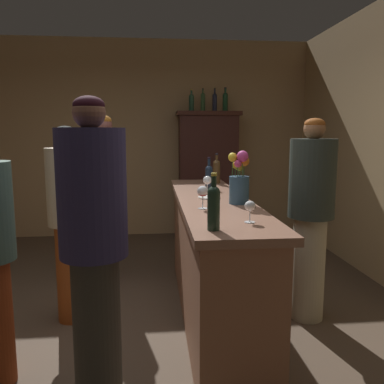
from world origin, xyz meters
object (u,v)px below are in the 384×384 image
patron_tall (94,243)px  bartender (311,212)px  bar_counter (212,258)px  flower_arrangement (239,181)px  patron_by_cabinet (69,216)px  display_bottle_left (191,102)px  wine_glass_rear (207,181)px  wine_bottle_merlot (209,175)px  display_cabinet (208,173)px  display_bottle_midleft (203,101)px  wine_glass_mid (250,207)px  wine_glass_front (203,192)px  cheese_plate (209,197)px  display_bottle_midright (225,101)px  wine_bottle_chardonnay (214,205)px  patron_redhead (104,190)px  display_bottle_center (215,101)px  wine_bottle_pinot (217,170)px

patron_tall → bartender: bearing=-5.3°
bar_counter → flower_arrangement: bearing=-59.9°
patron_by_cabinet → display_bottle_left: bearing=54.2°
wine_glass_rear → wine_bottle_merlot: bearing=79.9°
display_cabinet → wine_bottle_merlot: display_cabinet is taller
display_bottle_midleft → bartender: 2.94m
wine_glass_mid → display_bottle_left: bearing=90.2°
wine_glass_front → bartender: bartender is taller
bar_counter → wine_bottle_merlot: 0.85m
wine_bottle_merlot → bartender: 1.03m
display_cabinet → cheese_plate: display_cabinet is taller
display_bottle_midright → bartender: bearing=-85.0°
cheese_plate → patron_tall: 1.28m
display_bottle_midright → patron_by_cabinet: (-1.72, -2.51, -1.11)m
wine_bottle_merlot → wine_glass_mid: wine_bottle_merlot is taller
bar_counter → display_bottle_midleft: size_ratio=7.94×
wine_glass_rear → patron_by_cabinet: size_ratio=0.10×
wine_bottle_chardonnay → wine_bottle_merlot: size_ratio=1.06×
display_cabinet → patron_redhead: 2.10m
wine_bottle_merlot → bartender: size_ratio=0.18×
display_bottle_midleft → bartender: display_bottle_midleft is taller
wine_glass_mid → display_bottle_left: size_ratio=0.42×
display_bottle_midright → bartender: display_bottle_midright is taller
wine_bottle_merlot → flower_arrangement: bearing=-82.7°
patron_redhead → patron_tall: bearing=-48.1°
bartender → display_bottle_left: bearing=-90.1°
wine_glass_rear → patron_tall: 1.47m
wine_glass_rear → display_bottle_midleft: 2.53m
patron_by_cabinet → bar_counter: bearing=-12.6°
display_bottle_center → patron_redhead: bearing=-130.0°
wine_bottle_pinot → display_bottle_left: size_ratio=1.02×
display_cabinet → wine_glass_mid: bearing=-93.7°
flower_arrangement → patron_redhead: patron_redhead is taller
display_bottle_left → display_bottle_center: 0.33m
bartender → wine_bottle_pinot: bearing=-74.1°
patron_by_cabinet → wine_glass_front: bearing=-36.1°
wine_bottle_chardonnay → display_bottle_midright: display_bottle_midright is taller
flower_arrangement → bartender: (0.63, 0.17, -0.29)m
wine_bottle_merlot → wine_glass_front: (-0.19, -1.03, -0.01)m
wine_bottle_merlot → wine_glass_front: 1.04m
bar_counter → display_bottle_left: display_bottle_left is taller
display_cabinet → wine_glass_rear: 2.40m
wine_bottle_pinot → display_bottle_midleft: bearing=88.0°
bar_counter → wine_bottle_chardonnay: (-0.15, -1.07, 0.64)m
wine_bottle_pinot → cheese_plate: wine_bottle_pinot is taller
wine_bottle_merlot → flower_arrangement: (0.11, -0.85, 0.05)m
wine_glass_front → flower_arrangement: 0.35m
wine_bottle_chardonnay → cheese_plate: wine_bottle_chardonnay is taller
patron_by_cabinet → patron_tall: patron_tall is taller
wine_bottle_pinot → wine_bottle_merlot: bearing=-110.4°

